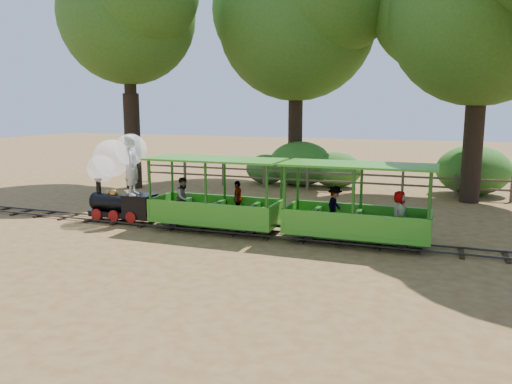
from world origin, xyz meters
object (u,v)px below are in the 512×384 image
(carriage_rear, at_px, (358,214))
(fence, at_px, (330,178))
(locomotive, at_px, (118,171))
(carriage_front, at_px, (213,204))

(carriage_rear, xyz_separation_m, fence, (-2.41, 7.97, -0.23))
(fence, bearing_deg, locomotive, -122.37)
(locomotive, xyz_separation_m, carriage_front, (3.29, -0.06, -0.81))
(carriage_rear, height_order, fence, carriage_rear)
(locomotive, distance_m, carriage_front, 3.39)
(locomotive, relative_size, carriage_rear, 0.72)
(carriage_front, bearing_deg, carriage_rear, 0.52)
(carriage_rear, relative_size, fence, 0.22)
(locomotive, height_order, carriage_front, locomotive)
(carriage_front, relative_size, carriage_rear, 1.00)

